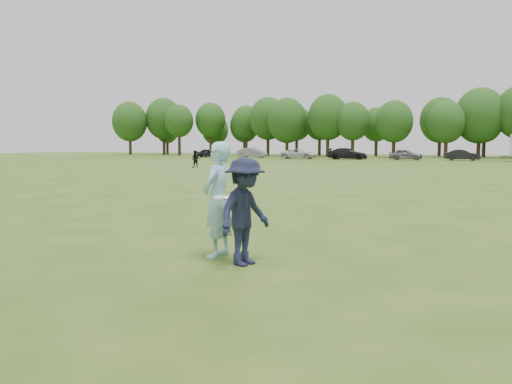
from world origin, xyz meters
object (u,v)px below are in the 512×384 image
Objects in this scene: car_c at (299,154)px; car_d at (347,154)px; defender at (245,212)px; car_e at (406,154)px; player_far_a at (196,159)px; car_b at (252,153)px; thrower at (218,200)px; car_a at (209,153)px; car_f at (463,155)px.

car_d is (6.88, 0.38, 0.08)m from car_c.
defender reaches higher than car_e.
car_b is (-10.21, 32.14, 0.00)m from player_far_a.
car_b reaches higher than car_c.
thrower is at bearing 77.04° from defender.
car_b is at bearing -156.86° from thrower.
car_d reaches higher than car_c.
car_c is (-1.91, 29.94, -0.06)m from player_far_a.
car_e is at bearing -91.45° from car_c.
player_far_a is at bearing 158.27° from car_e.
thrower is 0.49× the size of car_e.
player_far_a is 33.44m from car_e.
car_b reaches higher than car_e.
car_a is 0.74× the size of car_d.
thrower is 61.82m from car_c.
defender reaches higher than car_c.
car_d is (-13.44, 58.77, -0.25)m from thrower.
car_b reaches higher than car_f.
car_b is 0.87× the size of car_d.
car_b is 1.10× the size of car_e.
player_far_a is 35.57m from car_a.
car_d reaches higher than player_far_a.
defender is 0.42× the size of car_e.
player_far_a is 36.99m from car_f.
car_c is 0.94× the size of car_d.
defender is 60.14m from car_e.
car_c reaches higher than car_f.
car_e is (14.44, 1.07, 0.02)m from car_c.
player_far_a reaches higher than car_f.
thrower is 1.15× the size of defender.
player_far_a is 0.36× the size of car_f.
defender reaches higher than player_far_a.
defender is at bearing -165.97° from car_c.
defender reaches higher than car_d.
player_far_a reaches higher than car_e.
car_e is 1.01× the size of car_f.
car_f reaches higher than car_a.
car_d is at bearing -89.10° from car_a.
defender is (0.70, -0.32, -0.13)m from thrower.
defender is 0.39× the size of car_b.
car_d is at bearing 70.10° from player_far_a.
car_d reaches higher than car_b.
car_d is at bearing -95.13° from car_b.
defender reaches higher than car_f.
car_a is (-35.58, 59.59, -0.35)m from thrower.
player_far_a is 33.73m from car_b.
car_d is 1.26× the size of car_e.
car_e is (29.70, -0.14, 0.04)m from car_a.
car_c is 1.19× the size of car_e.
defender is 0.45× the size of car_a.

